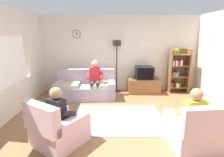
{
  "coord_description": "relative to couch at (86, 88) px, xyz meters",
  "views": [
    {
      "loc": [
        -0.36,
        -3.94,
        2.02
      ],
      "look_at": [
        -0.29,
        1.06,
        0.81
      ],
      "focal_mm": 28.94,
      "sensor_mm": 36.0,
      "label": 1
    }
  ],
  "objects": [
    {
      "name": "armchair_near_window",
      "position": [
        -0.18,
        -2.63,
        -0.02
      ],
      "size": [
        1.16,
        1.18,
        0.9
      ],
      "color": "beige",
      "rests_on": "ground_plane"
    },
    {
      "name": "back_wall_assembly",
      "position": [
        1.15,
        0.9,
        1.04
      ],
      "size": [
        6.2,
        0.17,
        2.7
      ],
      "color": "silver",
      "rests_on": "ground_plane"
    },
    {
      "name": "floor_lamp",
      "position": [
        1.04,
        0.59,
        1.14
      ],
      "size": [
        0.28,
        0.28,
        1.85
      ],
      "color": "black",
      "rests_on": "ground_plane"
    },
    {
      "name": "person_on_couch",
      "position": [
        0.32,
        -0.11,
        0.39
      ],
      "size": [
        0.52,
        0.54,
        1.24
      ],
      "color": "red",
      "rests_on": "ground_plane"
    },
    {
      "name": "tv",
      "position": [
        2.0,
        0.47,
        0.42
      ],
      "size": [
        0.6,
        0.49,
        0.44
      ],
      "color": "black",
      "rests_on": "tv_stand"
    },
    {
      "name": "area_rug",
      "position": [
        1.01,
        -1.58,
        -0.31
      ],
      "size": [
        2.2,
        1.7,
        0.01
      ],
      "primitive_type": "cube",
      "color": "slate",
      "rests_on": "ground_plane"
    },
    {
      "name": "armchair_near_bookshelf",
      "position": [
        2.3,
        -2.74,
        -0.02
      ],
      "size": [
        0.88,
        0.95,
        0.9
      ],
      "color": "beige",
      "rests_on": "ground_plane"
    },
    {
      "name": "couch",
      "position": [
        0.0,
        0.0,
        0.0
      ],
      "size": [
        1.93,
        0.94,
        0.9
      ],
      "color": "#A899A8",
      "rests_on": "ground_plane"
    },
    {
      "name": "person_in_left_armchair",
      "position": [
        -0.13,
        -2.56,
        0.29
      ],
      "size": [
        0.61,
        0.64,
        1.12
      ],
      "color": "black",
      "rests_on": "ground_plane"
    },
    {
      "name": "bookshelf",
      "position": [
        3.19,
        0.56,
        0.48
      ],
      "size": [
        0.68,
        0.36,
        1.57
      ],
      "color": "brown",
      "rests_on": "ground_plane"
    },
    {
      "name": "person_in_right_armchair",
      "position": [
        2.3,
        -2.65,
        0.29
      ],
      "size": [
        0.54,
        0.56,
        1.12
      ],
      "color": "yellow",
      "rests_on": "ground_plane"
    },
    {
      "name": "tv_stand",
      "position": [
        2.0,
        0.49,
        -0.05
      ],
      "size": [
        1.1,
        0.56,
        0.52
      ],
      "color": "brown",
      "rests_on": "ground_plane"
    },
    {
      "name": "ground_plane",
      "position": [
        1.15,
        -1.76,
        -0.31
      ],
      "size": [
        12.0,
        12.0,
        0.0
      ],
      "primitive_type": "plane",
      "color": "#8C603D"
    }
  ]
}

